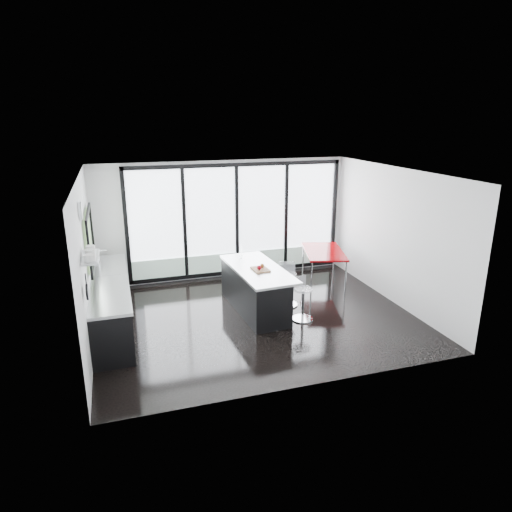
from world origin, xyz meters
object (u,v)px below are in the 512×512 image
object	(u,v)px
bar_stool_near	(303,304)
bar_stool_far	(287,289)
island	(254,289)
red_table	(323,267)

from	to	relation	value
bar_stool_near	bar_stool_far	xyz separation A→B (m)	(-0.04, 0.74, 0.02)
island	bar_stool_near	bearing A→B (deg)	-44.49
bar_stool_far	red_table	xyz separation A→B (m)	(1.26, 0.95, 0.05)
island	red_table	distance (m)	2.19
island	bar_stool_far	xyz separation A→B (m)	(0.71, 0.01, -0.10)
bar_stool_near	bar_stool_far	size ratio (longest dim) A/B	0.93
bar_stool_near	red_table	size ratio (longest dim) A/B	0.43
bar_stool_near	bar_stool_far	bearing A→B (deg)	77.54
bar_stool_far	bar_stool_near	bearing A→B (deg)	-70.30
island	red_table	bearing A→B (deg)	25.81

